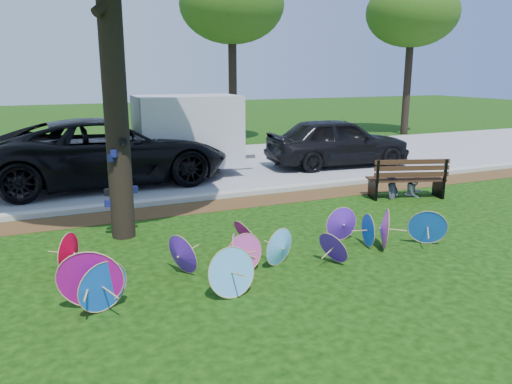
% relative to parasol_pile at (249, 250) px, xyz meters
% --- Properties ---
extents(ground, '(90.00, 90.00, 0.00)m').
position_rel_parasol_pile_xyz_m(ground, '(0.26, -0.54, -0.36)').
color(ground, black).
rests_on(ground, ground).
extents(mulch_strip, '(90.00, 1.00, 0.01)m').
position_rel_parasol_pile_xyz_m(mulch_strip, '(0.26, 3.96, -0.35)').
color(mulch_strip, '#472D16').
rests_on(mulch_strip, ground).
extents(curb, '(90.00, 0.30, 0.12)m').
position_rel_parasol_pile_xyz_m(curb, '(0.26, 4.66, -0.30)').
color(curb, '#B7B5AD').
rests_on(curb, ground).
extents(street, '(90.00, 8.00, 0.01)m').
position_rel_parasol_pile_xyz_m(street, '(0.26, 8.81, -0.35)').
color(street, gray).
rests_on(street, ground).
extents(parasol_pile, '(6.75, 2.22, 0.90)m').
position_rel_parasol_pile_xyz_m(parasol_pile, '(0.00, 0.00, 0.00)').
color(parasol_pile, pink).
rests_on(parasol_pile, ground).
extents(black_van, '(6.76, 3.31, 1.85)m').
position_rel_parasol_pile_xyz_m(black_van, '(-1.16, 7.39, 0.57)').
color(black_van, black).
rests_on(black_van, ground).
extents(dark_pickup, '(4.94, 2.38, 1.63)m').
position_rel_parasol_pile_xyz_m(dark_pickup, '(6.22, 7.16, 0.46)').
color(dark_pickup, black).
rests_on(dark_pickup, ground).
extents(cargo_trailer, '(3.09, 2.03, 2.70)m').
position_rel_parasol_pile_xyz_m(cargo_trailer, '(1.24, 7.71, 1.00)').
color(cargo_trailer, silver).
rests_on(cargo_trailer, ground).
extents(park_bench, '(2.06, 1.29, 1.01)m').
position_rel_parasol_pile_xyz_m(park_bench, '(5.49, 2.85, 0.15)').
color(park_bench, black).
rests_on(park_bench, ground).
extents(person_left, '(0.51, 0.43, 1.19)m').
position_rel_parasol_pile_xyz_m(person_left, '(5.14, 2.90, 0.24)').
color(person_left, '#363A4A').
rests_on(person_left, ground).
extents(person_right, '(0.65, 0.55, 1.16)m').
position_rel_parasol_pile_xyz_m(person_right, '(5.84, 2.90, 0.22)').
color(person_right, '#B9B8C2').
rests_on(person_right, ground).
extents(bg_trees, '(25.70, 5.77, 7.40)m').
position_rel_parasol_pile_xyz_m(bg_trees, '(3.93, 13.85, 5.41)').
color(bg_trees, black).
rests_on(bg_trees, ground).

